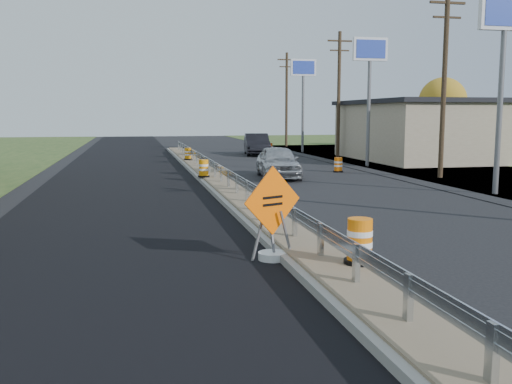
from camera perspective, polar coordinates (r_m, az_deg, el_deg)
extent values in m
plane|color=black|center=(18.11, 0.36, -2.52)|extent=(140.00, 140.00, 0.00)
cube|color=black|center=(27.58, -13.21, 0.83)|extent=(7.20, 120.00, 0.01)
cube|color=gray|center=(25.88, -3.50, 0.76)|extent=(1.60, 55.00, 0.18)
cube|color=brown|center=(25.86, -3.50, 1.02)|extent=(1.25, 55.00, 0.05)
cube|color=silver|center=(7.15, 22.57, -14.59)|extent=(0.10, 0.15, 0.70)
cube|color=silver|center=(8.76, 15.01, -10.12)|extent=(0.10, 0.15, 0.70)
cube|color=silver|center=(10.50, 10.00, -6.98)|extent=(0.10, 0.15, 0.70)
cube|color=silver|center=(12.32, 6.48, -4.71)|extent=(0.10, 0.15, 0.70)
cube|color=silver|center=(14.19, 3.89, -3.03)|extent=(0.10, 0.15, 0.70)
cube|color=silver|center=(16.09, 1.92, -1.73)|extent=(0.10, 0.15, 0.70)
cube|color=silver|center=(18.01, 0.37, -0.71)|extent=(0.10, 0.15, 0.70)
cube|color=silver|center=(19.95, -0.89, 0.12)|extent=(0.10, 0.15, 0.70)
cube|color=silver|center=(21.90, -1.92, 0.80)|extent=(0.10, 0.15, 0.70)
cube|color=silver|center=(23.86, -2.78, 1.36)|extent=(0.10, 0.15, 0.70)
cube|color=silver|center=(25.82, -3.51, 1.84)|extent=(0.10, 0.15, 0.70)
cube|color=silver|center=(27.79, -4.14, 2.26)|extent=(0.10, 0.15, 0.70)
cube|color=silver|center=(29.76, -4.68, 2.61)|extent=(0.10, 0.15, 0.70)
cube|color=silver|center=(31.74, -5.16, 2.93)|extent=(0.10, 0.15, 0.70)
cube|color=silver|center=(33.72, -5.58, 3.20)|extent=(0.10, 0.15, 0.70)
cube|color=silver|center=(35.70, -5.96, 3.45)|extent=(0.10, 0.15, 0.70)
cube|color=silver|center=(37.68, -6.29, 3.67)|extent=(0.10, 0.15, 0.70)
cube|color=silver|center=(39.67, -6.59, 3.86)|extent=(0.10, 0.15, 0.70)
cube|color=silver|center=(41.66, -6.87, 4.04)|extent=(0.10, 0.15, 0.70)
cube|color=silver|center=(43.64, -7.12, 4.20)|extent=(0.10, 0.15, 0.70)
cube|color=silver|center=(45.63, -7.34, 4.35)|extent=(0.10, 0.15, 0.70)
cube|color=silver|center=(47.62, -7.55, 4.49)|extent=(0.10, 0.15, 0.70)
cube|color=silver|center=(49.61, -7.74, 4.61)|extent=(0.10, 0.15, 0.70)
cube|color=silver|center=(26.79, -3.84, 2.48)|extent=(0.04, 46.00, 0.34)
cube|color=silver|center=(26.79, -3.84, 2.31)|extent=(0.06, 46.00, 0.03)
cube|color=silver|center=(26.78, -3.84, 2.65)|extent=(0.06, 46.00, 0.03)
cube|color=tan|center=(44.93, 21.52, 5.64)|extent=(18.00, 12.00, 4.00)
cube|color=black|center=(44.92, 21.65, 8.34)|extent=(18.50, 12.50, 0.30)
cube|color=black|center=(40.68, 10.89, 5.31)|extent=(0.08, 7.20, 2.20)
cylinder|color=slate|center=(24.96, 23.19, 7.52)|extent=(0.22, 0.22, 6.80)
cube|color=white|center=(25.27, 23.66, 16.16)|extent=(2.20, 0.25, 1.40)
cube|color=#263FB2|center=(25.27, 23.66, 16.16)|extent=(1.90, 0.30, 1.10)
cylinder|color=slate|center=(36.36, 11.19, 7.87)|extent=(0.22, 0.22, 6.80)
cube|color=white|center=(36.57, 11.35, 13.83)|extent=(2.20, 0.25, 1.40)
cube|color=#263FB2|center=(36.57, 11.35, 13.83)|extent=(1.90, 0.30, 1.10)
cylinder|color=slate|center=(49.53, 4.70, 7.92)|extent=(0.22, 0.22, 6.80)
cube|color=white|center=(49.69, 4.75, 12.30)|extent=(2.20, 0.25, 1.40)
cube|color=#263FB2|center=(49.69, 4.75, 12.30)|extent=(1.90, 0.30, 1.10)
cylinder|color=#473523|center=(30.58, 18.29, 10.12)|extent=(0.26, 0.26, 9.40)
cube|color=#473523|center=(31.03, 18.61, 17.51)|extent=(1.90, 0.12, 0.12)
cube|color=#473523|center=(30.92, 18.56, 16.23)|extent=(1.50, 0.10, 0.10)
cylinder|color=#473523|center=(44.18, 8.27, 9.57)|extent=(0.26, 0.26, 9.40)
cube|color=#473523|center=(44.50, 8.38, 14.73)|extent=(1.90, 0.12, 0.12)
cube|color=#473523|center=(44.42, 8.36, 13.83)|extent=(1.50, 0.10, 0.10)
cylinder|color=#473523|center=(58.47, 3.07, 9.17)|extent=(0.26, 0.26, 9.40)
cube|color=#473523|center=(58.71, 3.10, 13.08)|extent=(1.90, 0.12, 0.12)
cube|color=#473523|center=(58.65, 3.10, 12.40)|extent=(1.50, 0.10, 0.10)
cylinder|color=#473523|center=(59.47, 18.04, 5.74)|extent=(0.36, 0.36, 3.08)
sphere|color=gold|center=(59.46, 18.16, 8.64)|extent=(4.62, 4.62, 4.62)
cylinder|color=white|center=(12.81, 1.65, -6.43)|extent=(0.64, 0.64, 0.18)
cube|color=slate|center=(12.63, 0.24, -4.40)|extent=(0.36, 0.20, 1.10)
cube|color=slate|center=(12.78, 3.05, -4.27)|extent=(0.36, 0.20, 1.10)
cube|color=slate|center=(12.75, 1.59, -4.29)|extent=(0.16, 0.28, 1.12)
cube|color=#F75F05|center=(12.56, 1.67, -0.88)|extent=(1.41, 0.66, 1.53)
cube|color=black|center=(12.52, 1.70, -0.53)|extent=(0.50, 0.23, 0.06)
cube|color=black|center=(12.55, 1.69, -1.26)|extent=(0.50, 0.23, 0.06)
cylinder|color=black|center=(11.84, 10.27, -6.84)|extent=(0.63, 0.63, 0.08)
cylinder|color=orange|center=(11.74, 10.33, -4.75)|extent=(0.50, 0.50, 0.88)
cylinder|color=white|center=(11.71, 10.34, -4.05)|extent=(0.52, 0.52, 0.12)
cylinder|color=white|center=(11.76, 10.32, -5.15)|extent=(0.52, 0.52, 0.12)
cylinder|color=black|center=(27.72, -5.25, 1.58)|extent=(0.57, 0.57, 0.08)
cylinder|color=orange|center=(27.68, -5.26, 2.41)|extent=(0.46, 0.46, 0.80)
cylinder|color=white|center=(27.67, -5.26, 2.68)|extent=(0.47, 0.47, 0.11)
cylinder|color=white|center=(27.69, -5.26, 2.25)|extent=(0.47, 0.47, 0.11)
cylinder|color=black|center=(38.55, -6.82, 3.28)|extent=(0.54, 0.54, 0.07)
cylinder|color=orange|center=(38.53, -6.83, 3.84)|extent=(0.43, 0.43, 0.75)
cylinder|color=white|center=(38.52, -6.83, 4.02)|extent=(0.44, 0.44, 0.10)
cylinder|color=white|center=(38.53, -6.83, 3.73)|extent=(0.44, 0.44, 0.10)
cylinder|color=black|center=(32.64, 8.21, 2.05)|extent=(0.57, 0.57, 0.08)
cylinder|color=orange|center=(32.60, 8.22, 2.75)|extent=(0.45, 0.45, 0.79)
cylinder|color=white|center=(32.59, 8.23, 2.98)|extent=(0.47, 0.47, 0.10)
cylinder|color=white|center=(32.61, 8.22, 2.61)|extent=(0.47, 0.47, 0.10)
cylinder|color=black|center=(46.51, 1.34, 3.81)|extent=(0.64, 0.64, 0.08)
cylinder|color=#F1460A|center=(46.48, 1.34, 4.36)|extent=(0.51, 0.51, 0.89)
cylinder|color=white|center=(46.47, 1.34, 4.54)|extent=(0.52, 0.52, 0.12)
cylinder|color=white|center=(46.48, 1.34, 4.26)|extent=(0.52, 0.52, 0.12)
imported|color=#B0B1B5|center=(29.38, 2.21, 3.04)|extent=(2.46, 5.02, 1.65)
imported|color=black|center=(46.07, 0.08, 4.80)|extent=(2.52, 5.42, 1.72)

